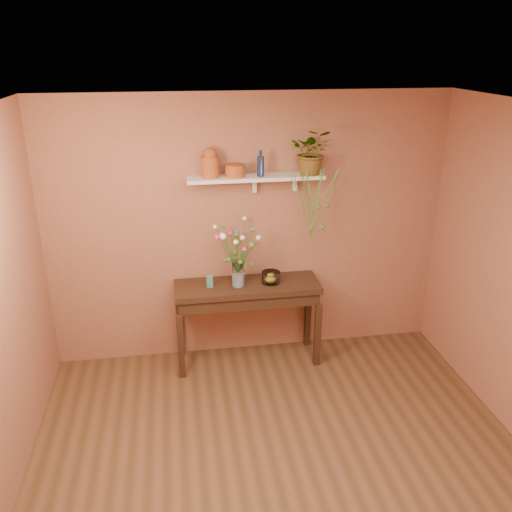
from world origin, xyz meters
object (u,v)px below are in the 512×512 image
object	(u,v)px
blue_bottle	(261,166)
spider_plant	(312,152)
terracotta_jug	(210,163)
glass_vase	(238,276)
bouquet	(237,243)
glass_bowl	(271,278)
sideboard	(247,295)

from	to	relation	value
blue_bottle	spider_plant	bearing A→B (deg)	1.17
terracotta_jug	glass_vase	bearing A→B (deg)	-34.34
blue_bottle	glass_vase	bearing A→B (deg)	-152.67
glass_vase	bouquet	xyz separation A→B (m)	(-0.01, -0.02, 0.35)
blue_bottle	glass_vase	xyz separation A→B (m)	(-0.24, -0.12, -1.05)
blue_bottle	glass_bowl	world-z (taller)	blue_bottle
glass_vase	bouquet	distance (m)	0.35
terracotta_jug	spider_plant	world-z (taller)	spider_plant
terracotta_jug	blue_bottle	world-z (taller)	terracotta_jug
sideboard	spider_plant	xyz separation A→B (m)	(0.64, 0.10, 1.40)
spider_plant	glass_vase	world-z (taller)	spider_plant
terracotta_jug	glass_vase	world-z (taller)	terracotta_jug
terracotta_jug	blue_bottle	distance (m)	0.47
sideboard	terracotta_jug	world-z (taller)	terracotta_jug
blue_bottle	bouquet	size ratio (longest dim) A/B	0.48
sideboard	bouquet	distance (m)	0.60
blue_bottle	spider_plant	xyz separation A→B (m)	(0.50, 0.01, 0.12)
glass_vase	terracotta_jug	bearing A→B (deg)	145.66
sideboard	glass_bowl	size ratio (longest dim) A/B	7.75
terracotta_jug	glass_bowl	distance (m)	1.28
spider_plant	glass_vase	xyz separation A→B (m)	(-0.74, -0.13, -1.17)
spider_plant	bouquet	xyz separation A→B (m)	(-0.74, -0.16, -0.82)
sideboard	blue_bottle	size ratio (longest dim) A/B	5.86
blue_bottle	bouquet	world-z (taller)	blue_bottle
spider_plant	glass_bowl	world-z (taller)	spider_plant
glass_bowl	spider_plant	bearing A→B (deg)	14.10
sideboard	blue_bottle	bearing A→B (deg)	32.32
spider_plant	glass_bowl	size ratio (longest dim) A/B	2.32
terracotta_jug	bouquet	distance (m)	0.79
glass_bowl	sideboard	bearing A→B (deg)	-179.82
terracotta_jug	blue_bottle	xyz separation A→B (m)	(0.47, -0.03, -0.03)
blue_bottle	bouquet	xyz separation A→B (m)	(-0.25, -0.15, -0.70)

